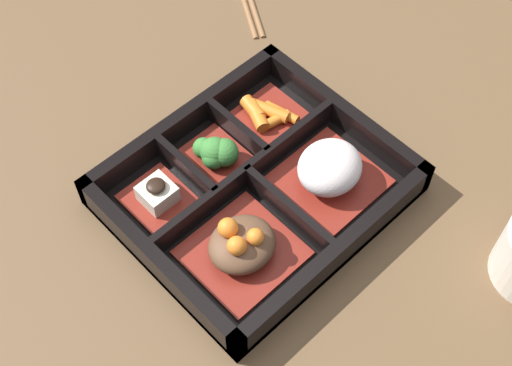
{
  "coord_description": "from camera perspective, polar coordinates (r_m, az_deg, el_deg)",
  "views": [
    {
      "loc": [
        0.28,
        0.3,
        0.64
      ],
      "look_at": [
        0.0,
        0.0,
        0.03
      ],
      "focal_mm": 50.0,
      "sensor_mm": 36.0,
      "label": 1
    }
  ],
  "objects": [
    {
      "name": "bowl_stew",
      "position": [
        0.7,
        -1.15,
        -5.05
      ],
      "size": [
        0.1,
        0.1,
        0.05
      ],
      "color": "maroon",
      "rests_on": "bento_base"
    },
    {
      "name": "bowl_greens",
      "position": [
        0.76,
        -3.29,
        2.34
      ],
      "size": [
        0.05,
        0.07,
        0.04
      ],
      "color": "maroon",
      "rests_on": "bento_base"
    },
    {
      "name": "bento_base",
      "position": [
        0.76,
        0.0,
        -0.84
      ],
      "size": [
        0.28,
        0.24,
        0.01
      ],
      "color": "black",
      "rests_on": "ground_plane"
    },
    {
      "name": "bowl_tofu",
      "position": [
        0.74,
        -7.85,
        -1.06
      ],
      "size": [
        0.06,
        0.07,
        0.03
      ],
      "color": "maroon",
      "rests_on": "bento_base"
    },
    {
      "name": "bento_rim",
      "position": [
        0.75,
        -0.23,
        -0.03
      ],
      "size": [
        0.28,
        0.24,
        0.04
      ],
      "color": "black",
      "rests_on": "ground_plane"
    },
    {
      "name": "bowl_carrots",
      "position": [
        0.8,
        0.89,
        5.46
      ],
      "size": [
        0.07,
        0.07,
        0.02
      ],
      "color": "maroon",
      "rests_on": "bento_base"
    },
    {
      "name": "ground_plane",
      "position": [
        0.76,
        0.0,
        -1.04
      ],
      "size": [
        3.0,
        3.0,
        0.0
      ],
      "primitive_type": "plane",
      "color": "brown"
    },
    {
      "name": "bowl_rice",
      "position": [
        0.74,
        5.89,
        1.02
      ],
      "size": [
        0.1,
        0.1,
        0.05
      ],
      "color": "maroon",
      "rests_on": "bento_base"
    }
  ]
}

